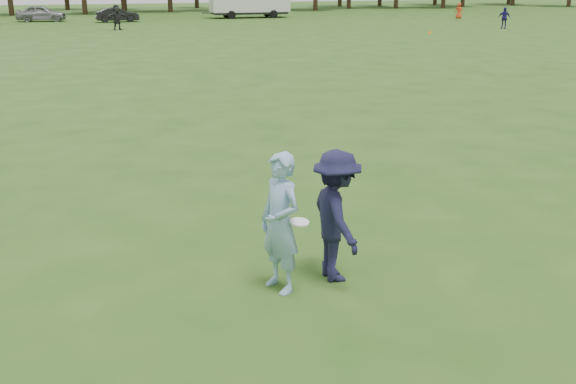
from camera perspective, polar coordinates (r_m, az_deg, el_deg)
name	(u,v)px	position (r m, az deg, el deg)	size (l,w,h in m)	color
ground	(320,283)	(10.02, 2.72, -7.67)	(200.00, 200.00, 0.00)	#244914
thrower	(280,223)	(9.43, -0.66, -2.65)	(0.74, 0.49, 2.03)	#7EA7C3
defender	(336,216)	(9.81, 4.12, -2.04)	(1.27, 0.73, 1.96)	#161732
player_far_b	(504,18)	(60.02, 17.83, 13.85)	(1.01, 0.42, 1.72)	navy
player_far_c	(459,11)	(72.18, 14.27, 14.65)	(0.77, 0.50, 1.57)	red
player_far_d	(117,17)	(57.43, -14.28, 14.14)	(1.86, 0.59, 2.00)	#252525
car_e	(41,13)	(69.95, -20.17, 14.02)	(1.81, 4.49, 1.53)	slate
car_f	(117,15)	(67.26, -14.26, 14.33)	(1.38, 3.96, 1.31)	black
field_cone	(430,32)	(53.42, 11.91, 13.13)	(0.28, 0.28, 0.30)	orange
disc_in_play	(300,222)	(9.26, 0.99, -2.56)	(0.33, 0.33, 0.07)	white
cargo_trailer	(249,0)	(71.69, -3.28, 15.92)	(9.00, 2.75, 3.20)	silver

